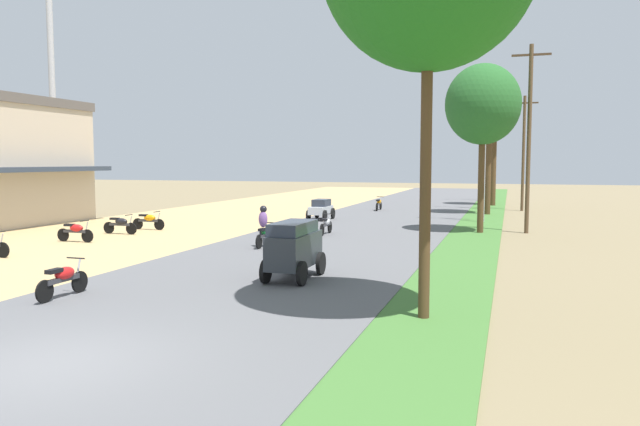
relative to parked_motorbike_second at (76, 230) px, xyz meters
name	(u,v)px	position (x,y,z in m)	size (l,w,h in m)	color
ground_plane	(55,368)	(10.32, -13.03, -0.55)	(180.00, 180.00, 0.00)	#7A6B4C
road_strip	(55,366)	(10.32, -13.03, -0.51)	(9.00, 140.00, 0.08)	#565659
median_strip	(389,408)	(16.02, -13.03, -0.52)	(2.40, 140.00, 0.06)	#3D6B2D
parked_motorbike_second	(76,230)	(0.00, 0.00, 0.00)	(1.80, 0.54, 0.94)	black
parked_motorbike_third	(120,224)	(0.09, 2.96, 0.00)	(1.80, 0.54, 0.94)	black
parked_motorbike_fourth	(149,220)	(0.31, 4.98, 0.00)	(1.80, 0.54, 0.94)	black
median_tree_second	(483,105)	(16.22, 8.76, 5.59)	(3.54, 3.54, 8.03)	#4C351E
median_tree_third	(490,97)	(16.18, 19.35, 7.03)	(3.48, 3.48, 9.41)	#4C351E
median_tree_fourth	(495,115)	(16.27, 27.74, 6.53)	(2.85, 2.85, 8.74)	#4C351E
streetlamp_near	(484,149)	(16.12, 14.17, 3.60)	(3.16, 0.20, 7.03)	gray
streetlamp_mid	(490,152)	(16.12, 23.49, 3.62)	(3.16, 0.20, 7.06)	gray
streetlamp_far	(494,150)	(16.12, 32.73, 3.93)	(3.16, 0.20, 7.66)	gray
utility_pole_near	(523,151)	(18.38, 23.62, 3.65)	(1.80, 0.20, 8.03)	brown
utility_pole_far	(529,136)	(18.36, 9.67, 4.15)	(1.80, 0.20, 9.02)	brown
car_van_charcoal	(294,247)	(11.66, -4.92, 0.47)	(1.19, 2.41, 1.67)	#282D33
car_sedan_silver	(321,208)	(7.04, 12.39, 0.19)	(1.10, 2.26, 1.19)	#B7BCC1
motorbike_ahead_second	(63,278)	(6.96, -8.88, 0.02)	(0.54, 1.80, 0.94)	black
motorbike_ahead_third	(264,228)	(8.28, 0.93, 0.30)	(0.54, 1.80, 1.66)	black
motorbike_ahead_fourth	(326,224)	(9.41, 5.65, 0.02)	(0.54, 1.80, 0.94)	black
motorbike_ahead_fifth	(379,203)	(8.84, 20.15, 0.02)	(0.54, 1.80, 0.94)	black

